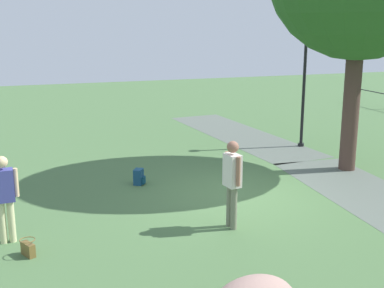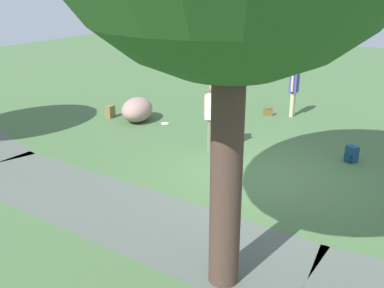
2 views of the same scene
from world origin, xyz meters
name	(u,v)px [view 1 (image 1 of 2)]	position (x,y,z in m)	size (l,w,h in m)	color
ground_plane	(239,194)	(0.00, 0.00, 0.00)	(48.00, 48.00, 0.00)	#486B3E
footpath_segment_near	(239,134)	(-6.02, 2.70, 0.00)	(8.16, 2.87, 0.01)	#575F57
lamp_post	(304,78)	(-3.73, 3.90, 2.27)	(0.28, 0.28, 3.69)	black
woman_with_handbag	(4,193)	(1.09, -5.20, 0.96)	(0.26, 0.52, 1.67)	beige
man_near_boulder	(232,178)	(1.80, -0.98, 1.04)	(0.52, 0.29, 1.78)	slate
handbag_on_grass	(28,248)	(1.80, -4.86, 0.14)	(0.37, 0.37, 0.31)	brown
spare_backpack_on_lawn	(139,177)	(-1.51, -2.10, 0.19)	(0.34, 0.34, 0.40)	navy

